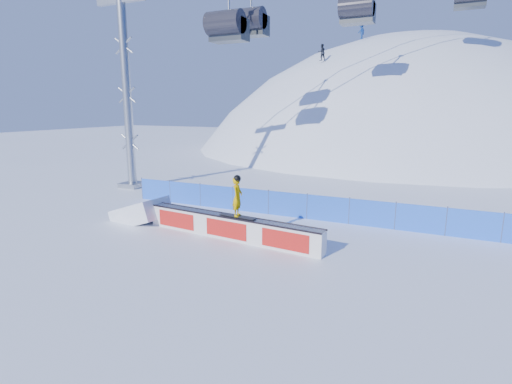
% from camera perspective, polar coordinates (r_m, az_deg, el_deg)
% --- Properties ---
extents(ground, '(160.00, 160.00, 0.00)m').
position_cam_1_polar(ground, '(14.91, 5.47, -8.56)').
color(ground, white).
rests_on(ground, ground).
extents(snow_hill, '(64.00, 64.00, 64.00)m').
position_cam_1_polar(snow_hill, '(60.03, 19.22, -11.46)').
color(snow_hill, white).
rests_on(snow_hill, ground).
extents(safety_fence, '(22.05, 0.05, 1.30)m').
position_cam_1_polar(safety_fence, '(18.85, 10.19, -2.39)').
color(safety_fence, blue).
rests_on(safety_fence, ground).
extents(rail_box, '(8.13, 1.39, 0.97)m').
position_cam_1_polar(rail_box, '(16.22, -3.78, -5.03)').
color(rail_box, white).
rests_on(rail_box, ground).
extents(snow_ramp, '(2.80, 1.91, 1.65)m').
position_cam_1_polar(snow_ramp, '(19.60, -16.05, -3.94)').
color(snow_ramp, white).
rests_on(snow_ramp, ground).
extents(snowboarder, '(1.63, 0.62, 1.68)m').
position_cam_1_polar(snowboarder, '(15.67, -2.68, -0.63)').
color(snowboarder, black).
rests_on(snowboarder, rail_box).
extents(distant_skiers, '(23.19, 6.82, 6.33)m').
position_cam_1_polar(distant_skiers, '(44.85, 22.61, 18.88)').
color(distant_skiers, black).
rests_on(distant_skiers, ground).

